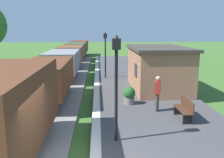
{
  "coord_description": "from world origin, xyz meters",
  "views": [
    {
      "loc": [
        0.5,
        -6.15,
        4.08
      ],
      "look_at": [
        1.19,
        5.73,
        1.69
      ],
      "focal_mm": 39.21,
      "sensor_mm": 36.0,
      "label": 1
    }
  ],
  "objects_px": {
    "bench_down_platform": "(141,70)",
    "potted_planter": "(129,95)",
    "freight_train": "(66,59)",
    "person_waiting": "(158,92)",
    "lamp_post_near": "(116,69)",
    "bench_near_hut": "(184,109)",
    "station_hut": "(158,68)",
    "lamp_post_far": "(105,46)"
  },
  "relations": [
    {
      "from": "potted_planter",
      "to": "lamp_post_near",
      "type": "relative_size",
      "value": 0.25
    },
    {
      "from": "freight_train",
      "to": "lamp_post_far",
      "type": "xyz_separation_m",
      "value": [
        3.51,
        -3.03,
        1.35
      ]
    },
    {
      "from": "person_waiting",
      "to": "lamp_post_far",
      "type": "height_order",
      "value": "lamp_post_far"
    },
    {
      "from": "bench_near_hut",
      "to": "lamp_post_far",
      "type": "relative_size",
      "value": 0.41
    },
    {
      "from": "freight_train",
      "to": "bench_down_platform",
      "type": "bearing_deg",
      "value": -17.47
    },
    {
      "from": "bench_down_platform",
      "to": "lamp_post_near",
      "type": "relative_size",
      "value": 0.41
    },
    {
      "from": "station_hut",
      "to": "bench_near_hut",
      "type": "bearing_deg",
      "value": -91.63
    },
    {
      "from": "freight_train",
      "to": "bench_down_platform",
      "type": "xyz_separation_m",
      "value": [
        6.64,
        -2.09,
        -0.73
      ]
    },
    {
      "from": "bench_near_hut",
      "to": "lamp_post_far",
      "type": "xyz_separation_m",
      "value": [
        -3.13,
        9.73,
        2.08
      ]
    },
    {
      "from": "freight_train",
      "to": "lamp_post_near",
      "type": "xyz_separation_m",
      "value": [
        3.51,
        -14.69,
        1.35
      ]
    },
    {
      "from": "lamp_post_far",
      "to": "potted_planter",
      "type": "bearing_deg",
      "value": -82.1
    },
    {
      "from": "station_hut",
      "to": "lamp_post_near",
      "type": "distance_m",
      "value": 8.32
    },
    {
      "from": "freight_train",
      "to": "potted_planter",
      "type": "xyz_separation_m",
      "value": [
        4.53,
        -10.37,
        -0.73
      ]
    },
    {
      "from": "lamp_post_near",
      "to": "bench_down_platform",
      "type": "bearing_deg",
      "value": 76.06
    },
    {
      "from": "station_hut",
      "to": "bench_down_platform",
      "type": "bearing_deg",
      "value": 91.82
    },
    {
      "from": "freight_train",
      "to": "bench_down_platform",
      "type": "height_order",
      "value": "freight_train"
    },
    {
      "from": "bench_near_hut",
      "to": "potted_planter",
      "type": "height_order",
      "value": "potted_planter"
    },
    {
      "from": "potted_planter",
      "to": "lamp_post_far",
      "type": "height_order",
      "value": "lamp_post_far"
    },
    {
      "from": "bench_down_platform",
      "to": "potted_planter",
      "type": "xyz_separation_m",
      "value": [
        -2.11,
        -8.28,
        0.0
      ]
    },
    {
      "from": "station_hut",
      "to": "potted_planter",
      "type": "bearing_deg",
      "value": -125.02
    },
    {
      "from": "station_hut",
      "to": "lamp_post_near",
      "type": "xyz_separation_m",
      "value": [
        -3.29,
        -7.56,
        1.15
      ]
    },
    {
      "from": "lamp_post_near",
      "to": "freight_train",
      "type": "bearing_deg",
      "value": 103.45
    },
    {
      "from": "person_waiting",
      "to": "lamp_post_far",
      "type": "distance_m",
      "value": 9.01
    },
    {
      "from": "bench_near_hut",
      "to": "station_hut",
      "type": "bearing_deg",
      "value": 88.37
    },
    {
      "from": "freight_train",
      "to": "bench_down_platform",
      "type": "distance_m",
      "value": 7.0
    },
    {
      "from": "bench_down_platform",
      "to": "lamp_post_near",
      "type": "xyz_separation_m",
      "value": [
        -3.13,
        -12.6,
        2.08
      ]
    },
    {
      "from": "station_hut",
      "to": "lamp_post_far",
      "type": "height_order",
      "value": "lamp_post_far"
    },
    {
      "from": "freight_train",
      "to": "station_hut",
      "type": "relative_size",
      "value": 6.76
    },
    {
      "from": "bench_near_hut",
      "to": "person_waiting",
      "type": "bearing_deg",
      "value": 128.56
    },
    {
      "from": "bench_near_hut",
      "to": "potted_planter",
      "type": "xyz_separation_m",
      "value": [
        -2.11,
        2.39,
        0.0
      ]
    },
    {
      "from": "bench_down_platform",
      "to": "lamp_post_far",
      "type": "xyz_separation_m",
      "value": [
        -3.13,
        -0.94,
        2.08
      ]
    },
    {
      "from": "freight_train",
      "to": "lamp_post_near",
      "type": "relative_size",
      "value": 10.59
    },
    {
      "from": "bench_near_hut",
      "to": "lamp_post_near",
      "type": "relative_size",
      "value": 0.41
    },
    {
      "from": "potted_planter",
      "to": "lamp_post_far",
      "type": "bearing_deg",
      "value": 97.9
    },
    {
      "from": "freight_train",
      "to": "lamp_post_near",
      "type": "height_order",
      "value": "lamp_post_near"
    },
    {
      "from": "station_hut",
      "to": "bench_near_hut",
      "type": "xyz_separation_m",
      "value": [
        -0.16,
        -5.63,
        -0.93
      ]
    },
    {
      "from": "bench_near_hut",
      "to": "freight_train",
      "type": "bearing_deg",
      "value": 117.49
    },
    {
      "from": "person_waiting",
      "to": "lamp_post_near",
      "type": "height_order",
      "value": "lamp_post_near"
    },
    {
      "from": "bench_near_hut",
      "to": "lamp_post_far",
      "type": "bearing_deg",
      "value": 107.81
    },
    {
      "from": "station_hut",
      "to": "lamp_post_far",
      "type": "distance_m",
      "value": 5.38
    },
    {
      "from": "station_hut",
      "to": "person_waiting",
      "type": "height_order",
      "value": "station_hut"
    },
    {
      "from": "freight_train",
      "to": "person_waiting",
      "type": "distance_m",
      "value": 12.95
    }
  ]
}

